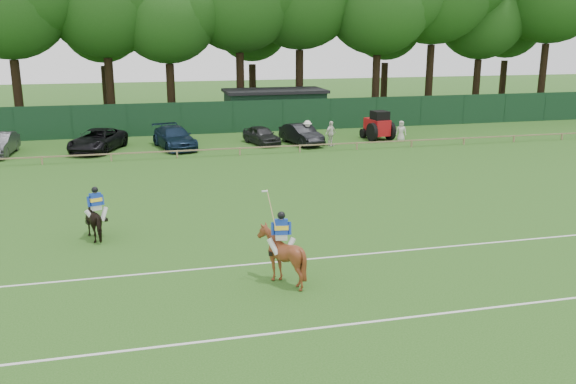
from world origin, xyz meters
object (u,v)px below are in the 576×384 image
object	(u,v)px
spectator_left	(307,133)
spectator_mid	(331,133)
horse_chestnut	(281,255)
tractor	(378,126)
suv_black	(98,140)
hatch_grey	(262,135)
utility_shed	(275,107)
sedan_grey	(0,144)
spectator_right	(401,131)
estate_black	(301,134)
horse_dark	(97,220)
sedan_navy	(174,138)

from	to	relation	value
spectator_left	spectator_mid	size ratio (longest dim) A/B	0.98
horse_chestnut	tractor	size ratio (longest dim) A/B	0.67
suv_black	horse_chestnut	bearing A→B (deg)	-52.77
hatch_grey	utility_shed	world-z (taller)	utility_shed
horse_chestnut	spectator_mid	world-z (taller)	horse_chestnut
horse_chestnut	utility_shed	world-z (taller)	utility_shed
sedan_grey	suv_black	distance (m)	6.03
spectator_mid	spectator_right	xyz separation A→B (m)	(5.49, 0.46, -0.12)
spectator_left	utility_shed	world-z (taller)	utility_shed
hatch_grey	estate_black	size ratio (longest dim) A/B	0.87
horse_chestnut	tractor	distance (m)	27.36
sedan_grey	horse_chestnut	bearing A→B (deg)	-58.64
estate_black	tractor	distance (m)	6.01
horse_chestnut	spectator_left	xyz separation A→B (m)	(7.38, 23.32, -0.05)
horse_dark	spectator_mid	distance (m)	22.19
spectator_left	hatch_grey	bearing A→B (deg)	179.11
sedan_navy	spectator_mid	bearing A→B (deg)	-22.08
horse_dark	estate_black	xyz separation A→B (m)	(12.87, 17.72, -0.02)
suv_black	spectator_left	bearing A→B (deg)	17.37
spectator_right	hatch_grey	bearing A→B (deg)	-164.93
estate_black	horse_chestnut	bearing A→B (deg)	-119.93
suv_black	spectator_mid	distance (m)	15.77
spectator_left	tractor	distance (m)	5.65
utility_shed	tractor	distance (m)	10.45
sedan_navy	hatch_grey	xyz separation A→B (m)	(6.08, 0.13, -0.10)
utility_shed	hatch_grey	bearing A→B (deg)	-108.65
horse_dark	sedan_navy	size ratio (longest dim) A/B	0.34
sedan_navy	estate_black	distance (m)	8.82
estate_black	suv_black	bearing A→B (deg)	163.31
sedan_grey	utility_shed	size ratio (longest dim) A/B	0.52
sedan_grey	estate_black	size ratio (longest dim) A/B	1.02
horse_dark	suv_black	distance (m)	18.55
horse_chestnut	hatch_grey	xyz separation A→B (m)	(4.28, 24.29, -0.27)
hatch_grey	estate_black	bearing A→B (deg)	-30.80
estate_black	spectator_mid	xyz separation A→B (m)	(1.82, -1.09, 0.16)
sedan_navy	tractor	world-z (taller)	tractor
tractor	estate_black	bearing A→B (deg)	177.73
tractor	horse_chestnut	bearing A→B (deg)	-125.63
suv_black	spectator_right	world-z (taller)	spectator_right
spectator_right	tractor	bearing A→B (deg)	161.70
spectator_left	horse_chestnut	bearing A→B (deg)	-91.02
suv_black	estate_black	bearing A→B (deg)	18.25
spectator_mid	spectator_right	distance (m)	5.51
hatch_grey	estate_black	distance (m)	2.82
sedan_grey	hatch_grey	xyz separation A→B (m)	(17.14, -0.07, -0.08)
horse_chestnut	spectator_mid	distance (m)	24.14
spectator_left	utility_shed	bearing A→B (deg)	108.06
suv_black	utility_shed	xyz separation A→B (m)	(13.96, 8.36, 0.81)
spectator_mid	sedan_navy	bearing A→B (deg)	138.03
sedan_navy	spectator_left	distance (m)	9.22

